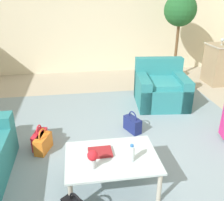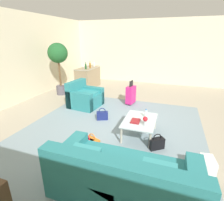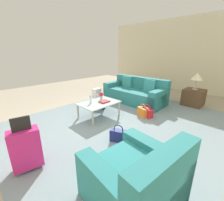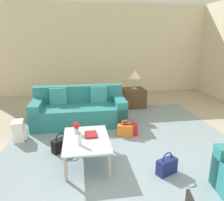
{
  "view_description": "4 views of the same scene",
  "coord_description": "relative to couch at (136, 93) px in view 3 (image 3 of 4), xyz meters",
  "views": [
    {
      "loc": [
        -0.74,
        -2.74,
        2.11
      ],
      "look_at": [
        -0.29,
        0.23,
        0.76
      ],
      "focal_mm": 40.0,
      "sensor_mm": 36.0,
      "label": 1
    },
    {
      "loc": [
        -4.09,
        -1.11,
        2.21
      ],
      "look_at": [
        -0.18,
        0.27,
        0.73
      ],
      "focal_mm": 28.0,
      "sensor_mm": 36.0,
      "label": 2
    },
    {
      "loc": [
        2.04,
        2.39,
        1.69
      ],
      "look_at": [
        -0.18,
        0.2,
        0.68
      ],
      "focal_mm": 24.0,
      "sensor_mm": 36.0,
      "label": 3
    },
    {
      "loc": [
        2.8,
        -0.57,
        1.98
      ],
      "look_at": [
        -0.62,
        -0.05,
        0.97
      ],
      "focal_mm": 35.0,
      "sensor_mm": 36.0,
      "label": 4
    }
  ],
  "objects": [
    {
      "name": "area_rug",
      "position": [
        1.59,
        0.8,
        -0.29
      ],
      "size": [
        5.2,
        4.4,
        0.01
      ],
      "primitive_type": "cube",
      "color": "gray",
      "rests_on": "ground"
    },
    {
      "name": "table_lamp",
      "position": [
        -1.01,
        1.6,
        0.65
      ],
      "size": [
        0.36,
        0.36,
        0.54
      ],
      "color": "#ADA899",
      "rests_on": "side_table"
    },
    {
      "name": "flower_vase",
      "position": [
        1.57,
        -0.05,
        0.24
      ],
      "size": [
        0.11,
        0.11,
        0.21
      ],
      "color": "#B2B7BC",
      "rests_on": "coffee_table"
    },
    {
      "name": "side_table",
      "position": [
        -1.01,
        1.6,
        -0.03
      ],
      "size": [
        0.6,
        0.6,
        0.53
      ],
      "primitive_type": "cube",
      "color": "#513823",
      "rests_on": "ground"
    },
    {
      "name": "armchair",
      "position": [
        3.1,
        2.27,
        0.0
      ],
      "size": [
        1.04,
        1.03,
        0.86
      ],
      "color": "teal",
      "rests_on": "ground"
    },
    {
      "name": "handbag_red",
      "position": [
        0.89,
        1.04,
        -0.17
      ],
      "size": [
        0.21,
        0.34,
        0.36
      ],
      "color": "red",
      "rests_on": "ground"
    },
    {
      "name": "suitcase_magenta",
      "position": [
        3.79,
        0.8,
        0.06
      ],
      "size": [
        0.44,
        0.29,
        0.85
      ],
      "color": "#D12375",
      "rests_on": "ground"
    },
    {
      "name": "wall_left",
      "position": [
        -2.87,
        0.6,
        1.25
      ],
      "size": [
        0.12,
        8.0,
        3.1
      ],
      "primitive_type": "cube",
      "color": "beige",
      "rests_on": "ground"
    },
    {
      "name": "couch",
      "position": [
        0.0,
        0.0,
        0.0
      ],
      "size": [
        0.96,
        2.13,
        0.84
      ],
      "color": "teal",
      "rests_on": "ground"
    },
    {
      "name": "handbag_black",
      "position": [
        1.38,
        -0.35,
        -0.17
      ],
      "size": [
        0.31,
        0.34,
        0.36
      ],
      "color": "black",
      "rests_on": "ground"
    },
    {
      "name": "handbag_navy",
      "position": [
        2.31,
        1.27,
        -0.17
      ],
      "size": [
        0.26,
        0.35,
        0.36
      ],
      "color": "navy",
      "rests_on": "ground"
    },
    {
      "name": "handbag_orange",
      "position": [
        0.94,
        0.93,
        -0.17
      ],
      "size": [
        0.24,
        0.35,
        0.36
      ],
      "color": "orange",
      "rests_on": "ground"
    },
    {
      "name": "coffee_table",
      "position": [
        1.79,
        0.1,
        0.07
      ],
      "size": [
        1.02,
        0.73,
        0.41
      ],
      "color": "silver",
      "rests_on": "ground"
    },
    {
      "name": "ground_plane",
      "position": [
        2.19,
        0.6,
        -0.3
      ],
      "size": [
        12.0,
        12.0,
        0.0
      ],
      "primitive_type": "plane",
      "color": "#A89E89"
    },
    {
      "name": "water_bottle",
      "position": [
        1.99,
        -0.0,
        0.21
      ],
      "size": [
        0.06,
        0.06,
        0.2
      ],
      "color": "silver",
      "rests_on": "coffee_table"
    },
    {
      "name": "backpack_white",
      "position": [
        0.79,
        -1.19,
        -0.1
      ],
      "size": [
        0.32,
        0.28,
        0.4
      ],
      "color": "white",
      "rests_on": "ground"
    },
    {
      "name": "coffee_table_book",
      "position": [
        1.67,
        0.18,
        0.13
      ],
      "size": [
        0.27,
        0.2,
        0.03
      ],
      "primitive_type": "cube",
      "rotation": [
        0.0,
        0.0,
        0.02
      ],
      "color": "maroon",
      "rests_on": "coffee_table"
    }
  ]
}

